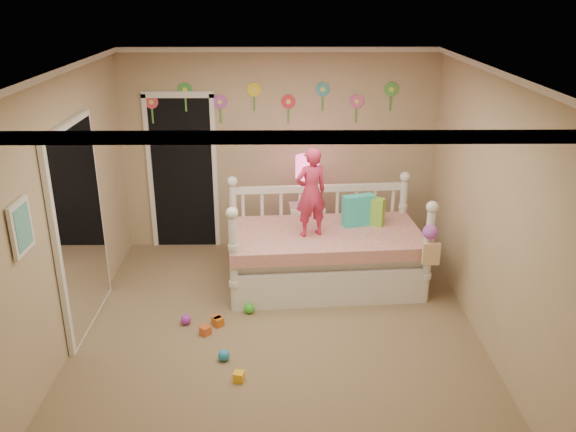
{
  "coord_description": "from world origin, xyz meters",
  "views": [
    {
      "loc": [
        0.04,
        -5.12,
        3.28
      ],
      "look_at": [
        0.1,
        0.6,
        1.05
      ],
      "focal_mm": 36.88,
      "sensor_mm": 36.0,
      "label": 1
    }
  ],
  "objects_px": {
    "nightstand": "(306,232)",
    "table_lamp": "(307,173)",
    "daybed": "(325,236)",
    "child": "(311,192)"
  },
  "relations": [
    {
      "from": "daybed",
      "to": "child",
      "type": "xyz_separation_m",
      "value": [
        -0.17,
        -0.11,
        0.57
      ]
    },
    {
      "from": "nightstand",
      "to": "table_lamp",
      "type": "xyz_separation_m",
      "value": [
        0.0,
        0.0,
        0.78
      ]
    },
    {
      "from": "child",
      "to": "table_lamp",
      "type": "height_order",
      "value": "child"
    },
    {
      "from": "daybed",
      "to": "table_lamp",
      "type": "relative_size",
      "value": 3.48
    },
    {
      "from": "table_lamp",
      "to": "child",
      "type": "bearing_deg",
      "value": -89.56
    },
    {
      "from": "daybed",
      "to": "child",
      "type": "relative_size",
      "value": 2.2
    },
    {
      "from": "daybed",
      "to": "table_lamp",
      "type": "height_order",
      "value": "table_lamp"
    },
    {
      "from": "table_lamp",
      "to": "nightstand",
      "type": "bearing_deg",
      "value": 180.0
    },
    {
      "from": "child",
      "to": "nightstand",
      "type": "distance_m",
      "value": 1.16
    },
    {
      "from": "daybed",
      "to": "table_lamp",
      "type": "bearing_deg",
      "value": 99.79
    }
  ]
}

